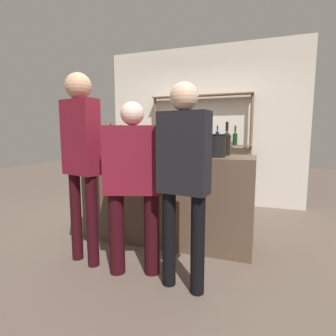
{
  "coord_description": "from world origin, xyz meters",
  "views": [
    {
      "loc": [
        1.0,
        -2.87,
        1.26
      ],
      "look_at": [
        0.0,
        0.0,
        0.87
      ],
      "focal_mm": 28.0,
      "sensor_mm": 36.0,
      "label": 1
    }
  ],
  "objects_px": {
    "customer_right": "(184,170)",
    "cork_jar": "(125,148)",
    "counter_bottle_2": "(161,142)",
    "customer_center": "(133,178)",
    "counter_bottle_0": "(111,142)",
    "counter_bottle_3": "(227,142)",
    "wine_glass": "(166,146)",
    "customer_left": "(81,151)",
    "counter_bottle_4": "(109,142)",
    "ice_bucket": "(215,146)",
    "counter_bottle_5": "(122,142)",
    "counter_bottle_1": "(184,145)"
  },
  "relations": [
    {
      "from": "customer_right",
      "to": "cork_jar",
      "type": "bearing_deg",
      "value": 59.44
    },
    {
      "from": "counter_bottle_2",
      "to": "customer_center",
      "type": "distance_m",
      "value": 0.88
    },
    {
      "from": "counter_bottle_0",
      "to": "counter_bottle_3",
      "type": "xyz_separation_m",
      "value": [
        1.39,
        0.2,
        0.0
      ]
    },
    {
      "from": "counter_bottle_3",
      "to": "customer_right",
      "type": "relative_size",
      "value": 0.23
    },
    {
      "from": "wine_glass",
      "to": "counter_bottle_3",
      "type": "bearing_deg",
      "value": 25.39
    },
    {
      "from": "customer_left",
      "to": "counter_bottle_3",
      "type": "bearing_deg",
      "value": -35.84
    },
    {
      "from": "counter_bottle_3",
      "to": "counter_bottle_4",
      "type": "xyz_separation_m",
      "value": [
        -1.47,
        -0.11,
        -0.0
      ]
    },
    {
      "from": "customer_center",
      "to": "customer_left",
      "type": "distance_m",
      "value": 0.6
    },
    {
      "from": "ice_bucket",
      "to": "cork_jar",
      "type": "bearing_deg",
      "value": -177.34
    },
    {
      "from": "counter_bottle_3",
      "to": "wine_glass",
      "type": "relative_size",
      "value": 2.48
    },
    {
      "from": "counter_bottle_0",
      "to": "counter_bottle_5",
      "type": "height_order",
      "value": "counter_bottle_0"
    },
    {
      "from": "wine_glass",
      "to": "ice_bucket",
      "type": "bearing_deg",
      "value": 2.94
    },
    {
      "from": "ice_bucket",
      "to": "customer_left",
      "type": "relative_size",
      "value": 0.13
    },
    {
      "from": "counter_bottle_5",
      "to": "ice_bucket",
      "type": "relative_size",
      "value": 1.49
    },
    {
      "from": "counter_bottle_0",
      "to": "counter_bottle_5",
      "type": "bearing_deg",
      "value": 77.43
    },
    {
      "from": "ice_bucket",
      "to": "cork_jar",
      "type": "distance_m",
      "value": 1.04
    },
    {
      "from": "cork_jar",
      "to": "customer_right",
      "type": "height_order",
      "value": "customer_right"
    },
    {
      "from": "wine_glass",
      "to": "customer_center",
      "type": "height_order",
      "value": "customer_center"
    },
    {
      "from": "counter_bottle_2",
      "to": "wine_glass",
      "type": "height_order",
      "value": "counter_bottle_2"
    },
    {
      "from": "counter_bottle_1",
      "to": "customer_right",
      "type": "bearing_deg",
      "value": -74.17
    },
    {
      "from": "counter_bottle_0",
      "to": "counter_bottle_2",
      "type": "relative_size",
      "value": 1.02
    },
    {
      "from": "counter_bottle_3",
      "to": "counter_bottle_5",
      "type": "bearing_deg",
      "value": -179.67
    },
    {
      "from": "counter_bottle_0",
      "to": "counter_bottle_4",
      "type": "height_order",
      "value": "counter_bottle_0"
    },
    {
      "from": "counter_bottle_2",
      "to": "counter_bottle_3",
      "type": "bearing_deg",
      "value": 14.05
    },
    {
      "from": "counter_bottle_1",
      "to": "customer_center",
      "type": "relative_size",
      "value": 0.22
    },
    {
      "from": "ice_bucket",
      "to": "cork_jar",
      "type": "height_order",
      "value": "ice_bucket"
    },
    {
      "from": "counter_bottle_3",
      "to": "ice_bucket",
      "type": "bearing_deg",
      "value": -108.85
    },
    {
      "from": "counter_bottle_1",
      "to": "ice_bucket",
      "type": "bearing_deg",
      "value": 21.54
    },
    {
      "from": "counter_bottle_1",
      "to": "counter_bottle_4",
      "type": "relative_size",
      "value": 0.91
    },
    {
      "from": "counter_bottle_5",
      "to": "customer_right",
      "type": "bearing_deg",
      "value": -43.54
    },
    {
      "from": "ice_bucket",
      "to": "customer_center",
      "type": "xyz_separation_m",
      "value": [
        -0.59,
        -0.74,
        -0.26
      ]
    },
    {
      "from": "counter_bottle_1",
      "to": "customer_center",
      "type": "height_order",
      "value": "customer_center"
    },
    {
      "from": "ice_bucket",
      "to": "cork_jar",
      "type": "xyz_separation_m",
      "value": [
        -1.04,
        -0.05,
        -0.04
      ]
    },
    {
      "from": "counter_bottle_3",
      "to": "counter_bottle_0",
      "type": "bearing_deg",
      "value": -171.75
    },
    {
      "from": "counter_bottle_4",
      "to": "ice_bucket",
      "type": "height_order",
      "value": "counter_bottle_4"
    },
    {
      "from": "counter_bottle_0",
      "to": "wine_glass",
      "type": "relative_size",
      "value": 2.42
    },
    {
      "from": "counter_bottle_3",
      "to": "counter_bottle_5",
      "type": "xyz_separation_m",
      "value": [
        -1.35,
        -0.01,
        -0.0
      ]
    },
    {
      "from": "counter_bottle_2",
      "to": "customer_left",
      "type": "height_order",
      "value": "customer_left"
    },
    {
      "from": "customer_center",
      "to": "counter_bottle_5",
      "type": "bearing_deg",
      "value": 16.07
    },
    {
      "from": "counter_bottle_0",
      "to": "counter_bottle_4",
      "type": "bearing_deg",
      "value": 132.86
    },
    {
      "from": "customer_center",
      "to": "counter_bottle_3",
      "type": "bearing_deg",
      "value": -51.56
    },
    {
      "from": "counter_bottle_1",
      "to": "counter_bottle_2",
      "type": "height_order",
      "value": "counter_bottle_2"
    },
    {
      "from": "counter_bottle_5",
      "to": "wine_glass",
      "type": "xyz_separation_m",
      "value": [
        0.72,
        -0.29,
        -0.03
      ]
    },
    {
      "from": "customer_center",
      "to": "customer_right",
      "type": "distance_m",
      "value": 0.5
    },
    {
      "from": "customer_left",
      "to": "wine_glass",
      "type": "bearing_deg",
      "value": -25.85
    },
    {
      "from": "wine_glass",
      "to": "cork_jar",
      "type": "bearing_deg",
      "value": -177.63
    },
    {
      "from": "counter_bottle_1",
      "to": "counter_bottle_2",
      "type": "bearing_deg",
      "value": 148.47
    },
    {
      "from": "counter_bottle_3",
      "to": "customer_left",
      "type": "bearing_deg",
      "value": -141.31
    },
    {
      "from": "counter_bottle_3",
      "to": "counter_bottle_2",
      "type": "bearing_deg",
      "value": -165.95
    },
    {
      "from": "counter_bottle_0",
      "to": "counter_bottle_4",
      "type": "xyz_separation_m",
      "value": [
        -0.08,
        0.09,
        0.0
      ]
    }
  ]
}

